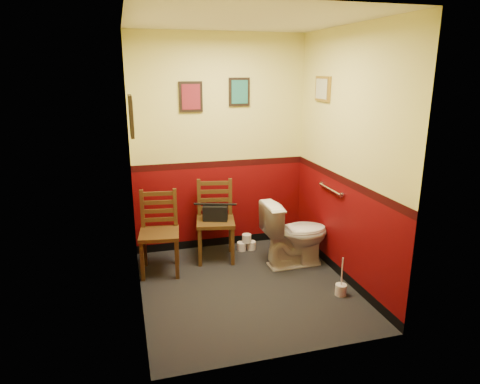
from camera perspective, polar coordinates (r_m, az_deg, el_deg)
name	(u,v)px	position (r m, az deg, el deg)	size (l,w,h in m)	color
floor	(246,287)	(4.73, 0.83, -12.55)	(2.20, 2.40, 0.00)	black
ceiling	(247,19)	(4.18, 0.99, 22.03)	(2.20, 2.40, 0.00)	silver
wall_back	(220,145)	(5.40, -2.72, 6.26)	(2.20, 2.70, 0.00)	#560507
wall_front	(293,198)	(3.16, 7.06, -0.86)	(2.20, 2.70, 0.00)	#560507
wall_left	(133,172)	(4.09, -14.06, 2.65)	(2.40, 2.70, 0.00)	#560507
wall_right	(346,159)	(4.68, 13.97, 4.30)	(2.40, 2.70, 0.00)	#560507
grab_bar	(330,189)	(4.97, 11.96, 0.35)	(0.05, 0.56, 0.06)	silver
framed_print_back_a	(191,97)	(5.24, -6.58, 12.49)	(0.28, 0.04, 0.36)	black
framed_print_back_b	(239,92)	(5.37, -0.09, 13.21)	(0.26, 0.04, 0.34)	black
framed_print_left	(131,116)	(4.11, -14.30, 9.78)	(0.04, 0.30, 0.38)	black
framed_print_right	(323,89)	(5.12, 10.96, 13.35)	(0.04, 0.34, 0.28)	olive
toilet	(295,234)	(5.13, 7.38, -5.55)	(0.44, 0.80, 0.78)	white
toilet_brush	(341,289)	(4.67, 13.30, -12.47)	(0.12, 0.12, 0.42)	silver
chair_left	(159,232)	(4.98, -10.70, -5.32)	(0.49, 0.49, 0.94)	#3F2A13
chair_right	(215,220)	(5.25, -3.30, -3.80)	(0.53, 0.53, 0.97)	#3F2A13
handbag	(215,213)	(5.17, -3.31, -2.77)	(0.32, 0.23, 0.21)	black
tp_stack	(246,243)	(5.59, 0.87, -6.86)	(0.25, 0.13, 0.22)	silver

